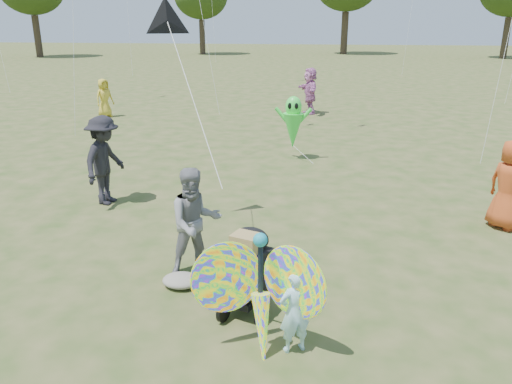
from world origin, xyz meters
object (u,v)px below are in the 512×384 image
child_girl (295,312)px  crowd_a (509,185)px  jogging_stroller (247,265)px  butterfly_kite (261,295)px  crowd_g (104,98)px  crowd_j (310,91)px  adult_man (195,222)px  alien_kite (293,125)px  crowd_b (105,160)px

child_girl → crowd_a: (3.56, 4.23, 0.32)m
jogging_stroller → butterfly_kite: butterfly_kite is taller
crowd_g → crowd_j: size_ratio=0.81×
adult_man → alien_kite: 6.89m
crowd_b → adult_man: bearing=-127.9°
jogging_stroller → butterfly_kite: bearing=-52.0°
adult_man → crowd_g: bearing=89.3°
butterfly_kite → crowd_j: bearing=90.8°
crowd_b → crowd_g: 10.37m
adult_man → butterfly_kite: 2.10m
crowd_g → crowd_a: bearing=-94.9°
crowd_g → butterfly_kite: bearing=-116.0°
butterfly_kite → crowd_g: bearing=120.7°
crowd_j → butterfly_kite: crowd_j is taller
crowd_g → butterfly_kite: crowd_g is taller
crowd_j → jogging_stroller: bearing=-20.7°
crowd_g → jogging_stroller: bearing=-115.3°
child_girl → crowd_a: crowd_a is taller
child_girl → crowd_g: size_ratio=0.68×
crowd_g → alien_kite: alien_kite is taller
crowd_a → butterfly_kite: crowd_a is taller
jogging_stroller → alien_kite: alien_kite is taller
adult_man → crowd_j: 14.16m
jogging_stroller → butterfly_kite: 0.96m
crowd_a → jogging_stroller: 5.43m
alien_kite → crowd_b: bearing=-130.9°
child_girl → jogging_stroller: bearing=-80.1°
crowd_j → alien_kite: size_ratio=1.07×
crowd_a → crowd_g: bearing=14.7°
crowd_g → child_girl: bearing=-114.8°
alien_kite → child_girl: bearing=-85.3°
crowd_j → jogging_stroller: (-0.09, -14.93, -0.32)m
crowd_b → alien_kite: 5.42m
butterfly_kite → alien_kite: size_ratio=1.00×
crowd_b → alien_kite: size_ratio=1.06×
adult_man → jogging_stroller: size_ratio=1.47×
adult_man → crowd_a: size_ratio=1.00×
crowd_b → butterfly_kite: size_ratio=1.06×
crowd_g → alien_kite: bearing=-90.6°
adult_man → crowd_b: bearing=103.6°
adult_man → crowd_b: size_ratio=0.90×
butterfly_kite → alien_kite: (-0.32, 8.53, 0.25)m
crowd_j → crowd_b: bearing=-38.2°
adult_man → crowd_a: bearing=-4.1°
alien_kite → adult_man: bearing=-97.5°
crowd_b → jogging_stroller: bearing=-126.8°
child_girl → crowd_b: bearing=-74.8°
child_girl → adult_man: bearing=-75.0°
child_girl → crowd_j: (-0.59, 15.79, 0.42)m
adult_man → crowd_g: 14.01m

